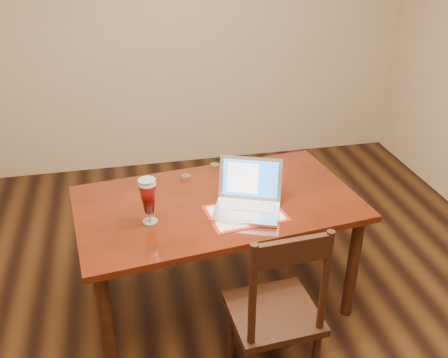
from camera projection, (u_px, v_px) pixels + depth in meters
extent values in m
plane|color=black|center=(229.00, 346.00, 2.94)|extent=(5.00, 5.00, 0.00)
cube|color=tan|center=(169.00, 26.00, 4.44)|extent=(4.50, 0.01, 2.70)
cube|color=#51170A|center=(218.00, 204.00, 2.93)|extent=(1.72, 1.10, 0.04)
cylinder|color=#32190C|center=(107.00, 326.00, 2.59)|extent=(0.07, 0.07, 0.72)
cylinder|color=#32190C|center=(352.00, 268.00, 3.01)|extent=(0.07, 0.07, 0.72)
cylinder|color=#32190C|center=(92.00, 245.00, 3.21)|extent=(0.07, 0.07, 0.72)
cylinder|color=#32190C|center=(297.00, 206.00, 3.63)|extent=(0.07, 0.07, 0.72)
cube|color=#9F1A0E|center=(245.00, 213.00, 2.80)|extent=(0.46, 0.35, 0.00)
cube|color=silver|center=(245.00, 213.00, 2.80)|extent=(0.42, 0.31, 0.00)
cube|color=silver|center=(246.00, 212.00, 2.79)|extent=(0.43, 0.37, 0.02)
cube|color=silver|center=(248.00, 206.00, 2.83)|extent=(0.32, 0.21, 0.00)
cube|color=silver|center=(245.00, 217.00, 2.73)|extent=(0.11, 0.09, 0.00)
cube|color=silver|center=(250.00, 178.00, 2.87)|extent=(0.36, 0.20, 0.24)
cube|color=blue|center=(250.00, 179.00, 2.86)|extent=(0.32, 0.17, 0.20)
cube|color=white|center=(243.00, 178.00, 2.87)|extent=(0.18, 0.11, 0.17)
cylinder|color=silver|center=(150.00, 221.00, 2.72)|extent=(0.08, 0.08, 0.01)
cylinder|color=silver|center=(150.00, 216.00, 2.70)|extent=(0.01, 0.01, 0.06)
cylinder|color=silver|center=(147.00, 183.00, 2.60)|extent=(0.09, 0.09, 0.02)
cylinder|color=silver|center=(147.00, 181.00, 2.60)|extent=(0.09, 0.09, 0.01)
cylinder|color=silver|center=(186.00, 178.00, 3.12)|extent=(0.06, 0.06, 0.04)
cylinder|color=silver|center=(215.00, 167.00, 3.26)|extent=(0.06, 0.06, 0.04)
cube|color=black|center=(273.00, 313.00, 2.55)|extent=(0.46, 0.44, 0.04)
cylinder|color=black|center=(231.00, 330.00, 2.76)|extent=(0.04, 0.04, 0.43)
cylinder|color=black|center=(290.00, 318.00, 2.85)|extent=(0.04, 0.04, 0.43)
cylinder|color=black|center=(253.00, 296.00, 2.22)|extent=(0.04, 0.04, 0.56)
cylinder|color=black|center=(325.00, 281.00, 2.31)|extent=(0.04, 0.04, 0.56)
cube|color=black|center=(292.00, 251.00, 2.17)|extent=(0.36, 0.05, 0.12)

